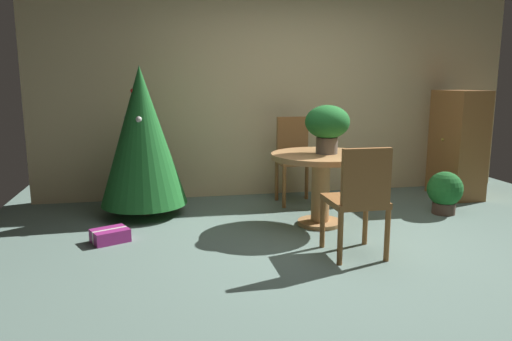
{
  "coord_description": "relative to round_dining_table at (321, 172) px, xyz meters",
  "views": [
    {
      "loc": [
        -1.51,
        -3.68,
        1.42
      ],
      "look_at": [
        -0.69,
        0.39,
        0.64
      ],
      "focal_mm": 33.77,
      "sensor_mm": 36.0,
      "label": 1
    }
  ],
  "objects": [
    {
      "name": "back_wall_panel",
      "position": [
        -0.04,
        1.46,
        0.76
      ],
      "size": [
        6.0,
        0.1,
        2.6
      ],
      "primitive_type": "cube",
      "color": "beige",
      "rests_on": "ground_plane"
    },
    {
      "name": "potted_plant",
      "position": [
        1.45,
        0.12,
        -0.29
      ],
      "size": [
        0.37,
        0.37,
        0.46
      ],
      "color": "#4C382D",
      "rests_on": "ground_plane"
    },
    {
      "name": "wooden_cabinet",
      "position": [
        2.04,
        0.82,
        0.12
      ],
      "size": [
        0.43,
        0.68,
        1.31
      ],
      "color": "brown",
      "rests_on": "ground_plane"
    },
    {
      "name": "ground_plane",
      "position": [
        -0.04,
        -0.74,
        -0.54
      ],
      "size": [
        6.6,
        6.6,
        0.0
      ],
      "primitive_type": "plane",
      "color": "slate"
    },
    {
      "name": "holiday_tree",
      "position": [
        -1.72,
        0.72,
        0.31
      ],
      "size": [
        0.91,
        0.91,
        1.58
      ],
      "color": "brown",
      "rests_on": "ground_plane"
    },
    {
      "name": "wooden_chair_near",
      "position": [
        0.0,
        -0.93,
        -0.02
      ],
      "size": [
        0.44,
        0.46,
        0.92
      ],
      "color": "brown",
      "rests_on": "ground_plane"
    },
    {
      "name": "flower_vase",
      "position": [
        0.05,
        -0.0,
        0.47
      ],
      "size": [
        0.43,
        0.43,
        0.47
      ],
      "color": "#665B51",
      "rests_on": "round_dining_table"
    },
    {
      "name": "round_dining_table",
      "position": [
        0.0,
        0.0,
        0.0
      ],
      "size": [
        0.99,
        0.99,
        0.72
      ],
      "color": "#B27F4C",
      "rests_on": "ground_plane"
    },
    {
      "name": "wooden_chair_far",
      "position": [
        0.0,
        0.95,
        0.03
      ],
      "size": [
        0.42,
        0.4,
        1.0
      ],
      "color": "brown",
      "rests_on": "ground_plane"
    },
    {
      "name": "gift_box_purple",
      "position": [
        -2.01,
        -0.13,
        -0.48
      ],
      "size": [
        0.37,
        0.34,
        0.12
      ],
      "color": "#9E287A",
      "rests_on": "ground_plane"
    }
  ]
}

